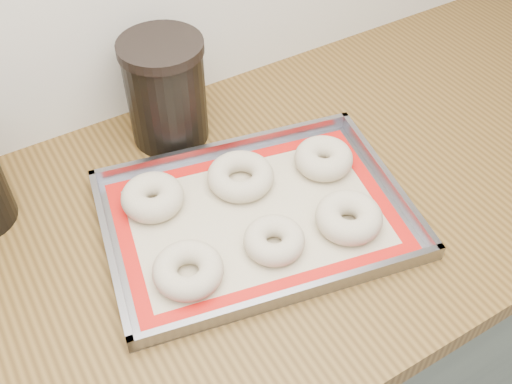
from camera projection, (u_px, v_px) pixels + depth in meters
countertop at (112, 277)px, 0.88m from camera, size 3.06×0.68×0.04m
baking_tray at (256, 216)px, 0.92m from camera, size 0.52×0.41×0.03m
baking_mat at (256, 217)px, 0.93m from camera, size 0.47×0.37×0.00m
bagel_front_left at (188, 270)px, 0.83m from camera, size 0.12×0.12×0.04m
bagel_front_mid at (274, 240)px, 0.87m from camera, size 0.09×0.09×0.03m
bagel_front_right at (349, 217)px, 0.90m from camera, size 0.13×0.13×0.04m
bagel_back_left at (153, 197)px, 0.93m from camera, size 0.13×0.13×0.04m
bagel_back_mid at (241, 176)px, 0.96m from camera, size 0.11×0.11×0.04m
bagel_back_right at (324, 158)px, 0.99m from camera, size 0.11×0.11×0.04m
canister_right at (166, 91)px, 1.00m from camera, size 0.14×0.14×0.19m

